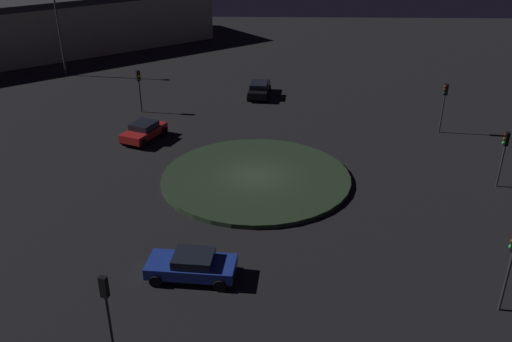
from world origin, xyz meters
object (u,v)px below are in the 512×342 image
at_px(traffic_light_south, 504,148).
at_px(store_building, 62,22).
at_px(car_red, 144,131).
at_px(car_black, 259,89).
at_px(car_blue, 192,265).
at_px(traffic_light_southwest, 512,256).
at_px(traffic_light_west, 107,301).
at_px(traffic_light_southeast, 444,98).
at_px(streetlamp_northeast, 57,17).
at_px(traffic_light_northeast, 139,83).

xyz_separation_m(traffic_light_south, store_building, (36.96, 41.27, 0.67)).
relative_size(car_red, traffic_light_south, 1.14).
distance_m(car_black, car_blue, 28.37).
xyz_separation_m(car_red, car_blue, (-17.14, -6.09, -0.06)).
relative_size(car_blue, store_building, 0.12).
height_order(car_black, traffic_light_southwest, traffic_light_southwest).
xyz_separation_m(car_red, store_building, (29.91, 16.74, 2.62)).
relative_size(traffic_light_southwest, traffic_light_south, 1.07).
xyz_separation_m(car_red, traffic_light_west, (-22.45, -3.68, 2.09)).
distance_m(car_blue, traffic_light_west, 6.22).
relative_size(traffic_light_west, store_building, 0.11).
distance_m(traffic_light_south, traffic_light_west, 25.92).
relative_size(car_black, traffic_light_west, 1.18).
distance_m(traffic_light_west, store_building, 56.20).
xyz_separation_m(car_red, traffic_light_southeast, (2.26, -23.40, 2.12)).
height_order(car_black, car_red, car_black).
xyz_separation_m(car_black, traffic_light_west, (-33.56, 5.00, 2.11)).
relative_size(car_black, traffic_light_southwest, 1.16).
distance_m(car_blue, store_building, 52.36).
distance_m(car_black, streetlamp_northeast, 22.75).
relative_size(traffic_light_west, traffic_light_southeast, 0.99).
bearing_deg(traffic_light_northeast, traffic_light_southeast, 41.50).
distance_m(car_black, traffic_light_west, 34.00).
height_order(car_blue, traffic_light_south, traffic_light_south).
bearing_deg(traffic_light_west, car_black, 9.66).
xyz_separation_m(car_black, traffic_light_southeast, (-8.85, -14.72, 2.14)).
bearing_deg(traffic_light_northeast, traffic_light_west, -28.83).
relative_size(car_red, store_building, 0.12).
height_order(traffic_light_southwest, store_building, store_building).
relative_size(traffic_light_northeast, store_building, 0.10).
height_order(traffic_light_south, traffic_light_west, traffic_light_west).
bearing_deg(car_blue, traffic_light_southeast, -127.32).
xyz_separation_m(car_red, streetlamp_northeast, (17.73, 12.42, 5.37)).
xyz_separation_m(car_black, streetlamp_northeast, (6.62, 21.09, 5.39)).
xyz_separation_m(traffic_light_southwest, traffic_light_northeast, (25.44, 21.81, -0.20)).
height_order(car_blue, store_building, store_building).
bearing_deg(store_building, car_blue, 76.74).
bearing_deg(car_black, car_red, 146.37).
bearing_deg(car_black, store_building, 57.84).
bearing_deg(traffic_light_south, traffic_light_southwest, 72.12).
relative_size(traffic_light_northeast, traffic_light_west, 0.94).
height_order(traffic_light_northeast, store_building, store_building).
bearing_deg(traffic_light_southwest, store_building, -4.93).
xyz_separation_m(car_blue, traffic_light_southeast, (19.40, -17.31, 2.18)).
bearing_deg(traffic_light_south, store_building, -39.93).
bearing_deg(traffic_light_south, traffic_light_northeast, -25.18).
bearing_deg(streetlamp_northeast, car_blue, -152.05).
distance_m(car_blue, traffic_light_northeast, 24.79).
bearing_deg(streetlamp_northeast, traffic_light_west, -158.17).
height_order(traffic_light_northeast, traffic_light_south, traffic_light_south).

